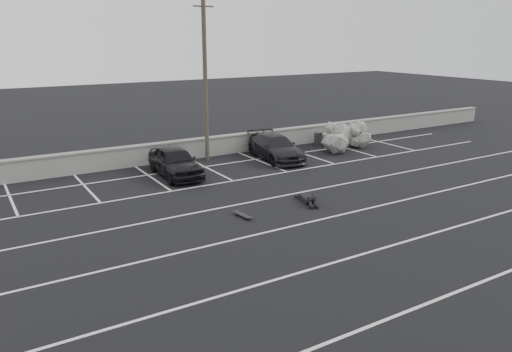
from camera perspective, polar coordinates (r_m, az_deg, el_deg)
ground at (r=15.33m, az=10.58°, el=-9.22°), size 120.00×120.00×0.00m
seawall at (r=26.65m, az=-9.72°, el=2.84°), size 50.00×0.45×1.06m
stall_lines at (r=18.52m, az=1.30°, el=-4.47°), size 36.00×20.05×0.01m
car_left at (r=23.74m, az=-9.22°, el=1.65°), size 1.84×4.19×1.40m
car_right at (r=26.68m, az=2.27°, el=3.29°), size 2.43×4.68×1.30m
utility_pole at (r=26.05m, az=-5.82°, el=10.88°), size 1.11×0.22×8.35m
trash_bin at (r=30.31m, az=7.12°, el=4.23°), size 0.64×0.64×0.81m
riprap_pile at (r=30.34m, az=10.15°, el=4.22°), size 4.67×3.80×1.15m
person at (r=20.16m, az=5.74°, el=-2.20°), size 2.20×2.68×0.43m
skateboard at (r=18.29m, az=-1.49°, el=-4.50°), size 0.30×0.83×0.10m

